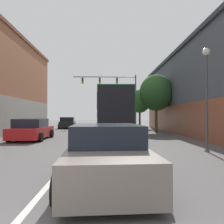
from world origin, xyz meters
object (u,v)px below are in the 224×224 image
hatchback_foreground (107,155)px  street_tree_near (156,93)px  street_lamp (206,88)px  parked_car_left_mid (67,123)px  street_tree_far (140,101)px  parked_car_left_near (32,130)px  bus (114,111)px  traffic_signal_gantry (116,88)px

hatchback_foreground → street_tree_near: (4.84, 16.02, 3.22)m
hatchback_foreground → street_lamp: bearing=-48.8°
parked_car_left_mid → street_tree_far: bearing=-94.1°
parked_car_left_near → street_tree_far: street_tree_far is taller
bus → hatchback_foreground: (-0.67, -14.69, -1.43)m
hatchback_foreground → parked_car_left_near: bearing=25.0°
street_tree_near → traffic_signal_gantry: bearing=111.9°
parked_car_left_mid → traffic_signal_gantry: (6.36, 1.80, 4.79)m
street_lamp → street_tree_far: 19.10m
parked_car_left_near → street_lamp: (9.57, -5.22, 2.21)m
bus → traffic_signal_gantry: traffic_signal_gantry is taller
parked_car_left_near → street_lamp: size_ratio=0.97×
bus → street_tree_far: street_tree_far is taller
traffic_signal_gantry → street_tree_near: bearing=-68.1°
bus → street_lamp: (3.81, -10.33, 0.79)m
parked_car_left_mid → street_tree_far: street_tree_far is taller
street_tree_near → street_tree_far: street_tree_near is taller
traffic_signal_gantry → street_tree_far: traffic_signal_gantry is taller
traffic_signal_gantry → street_tree_far: size_ratio=1.73×
traffic_signal_gantry → street_lamp: 21.11m
hatchback_foreground → street_tree_far: bearing=-13.5°
bus → parked_car_left_near: bearing=132.2°
hatchback_foreground → street_lamp: street_lamp is taller
bus → parked_car_left_mid: bus is taller
hatchback_foreground → traffic_signal_gantry: traffic_signal_gantry is taller
street_tree_near → parked_car_left_mid: bearing=144.1°
parked_car_left_mid → bus: bearing=-151.0°
street_tree_near → street_tree_far: (-0.50, 7.43, -0.34)m
street_lamp → parked_car_left_near: bearing=151.4°
street_lamp → parked_car_left_mid: bearing=117.0°
street_tree_far → parked_car_left_mid: bearing=-178.9°
hatchback_foreground → parked_car_left_mid: size_ratio=1.00×
parked_car_left_mid → street_tree_near: size_ratio=0.74×
street_lamp → bus: bearing=110.3°
street_lamp → hatchback_foreground: bearing=-135.8°
bus → street_lamp: 11.04m
street_tree_far → hatchback_foreground: bearing=-100.5°
parked_car_left_near → street_tree_far: (9.42, 13.87, 2.88)m
street_tree_far → street_lamp: bearing=-89.6°
bus → street_tree_near: 4.73m
parked_car_left_near → street_tree_far: bearing=-35.0°
traffic_signal_gantry → parked_car_left_near: bearing=-112.1°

